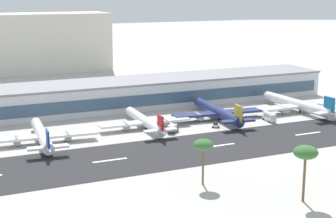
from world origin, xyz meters
TOP-DOWN VIEW (x-y plane):
  - ground_plane at (0.00, 0.00)m, footprint 1400.00×1400.00m
  - runway_strip at (0.00, 1.23)m, footprint 800.00×35.21m
  - runway_centreline_dash_3 at (-40.76, 1.23)m, footprint 12.00×1.20m
  - runway_centreline_dash_4 at (1.35, 1.23)m, footprint 12.00×1.20m
  - runway_centreline_dash_5 at (41.16, 1.23)m, footprint 12.00×1.20m
  - terminal_building at (2.43, 77.97)m, footprint 192.07×29.15m
  - distant_hotel_block at (-32.80, 209.86)m, footprint 113.92×35.00m
  - airliner_navy_tail_gate_0 at (-57.37, 29.71)m, footprint 41.15×45.40m
  - airliner_red_tail_gate_1 at (-14.51, 34.34)m, footprint 38.38×44.55m
  - airliner_gold_tail_gate_2 at (20.35, 35.48)m, footprint 41.81×49.49m
  - airliner_blue_tail_gate_3 at (61.55, 32.83)m, footprint 43.74×51.53m
  - service_fuel_truck_0 at (39.02, 24.73)m, footprint 3.72×8.76m
  - service_baggage_tug_1 at (12.64, 24.80)m, footprint 3.58×2.96m
  - service_box_truck_2 at (-6.77, 24.77)m, footprint 6.09×5.76m
  - palm_tree_0 at (-22.88, -31.06)m, footprint 5.80×5.80m
  - palm_tree_1 at (-4.37, -53.55)m, footprint 6.55×6.55m

SIDE VIEW (x-z plane):
  - ground_plane at x=0.00m, z-range 0.00..0.00m
  - runway_strip at x=0.00m, z-range 0.00..0.08m
  - runway_centreline_dash_3 at x=-40.76m, z-range 0.08..0.09m
  - runway_centreline_dash_4 at x=1.35m, z-range 0.08..0.09m
  - runway_centreline_dash_5 at x=41.16m, z-range 0.08..0.09m
  - service_baggage_tug_1 at x=12.64m, z-range -0.05..2.15m
  - service_box_truck_2 at x=-6.77m, z-range 0.16..3.41m
  - service_fuel_truck_0 at x=39.02m, z-range 0.05..4.00m
  - airliner_red_tail_gate_1 at x=-14.51m, z-range -1.69..7.61m
  - airliner_navy_tail_gate_0 at x=-57.37m, z-range -1.72..7.75m
  - airliner_gold_tail_gate_2 at x=20.35m, z-range -1.88..8.46m
  - airliner_blue_tail_gate_3 at x=61.55m, z-range -1.95..8.80m
  - terminal_building at x=2.43m, z-range 0.00..12.99m
  - palm_tree_0 at x=-22.88m, z-range 4.99..18.62m
  - palm_tree_1 at x=-4.37m, z-range 5.72..21.32m
  - distant_hotel_block at x=-32.80m, z-range 0.00..39.92m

